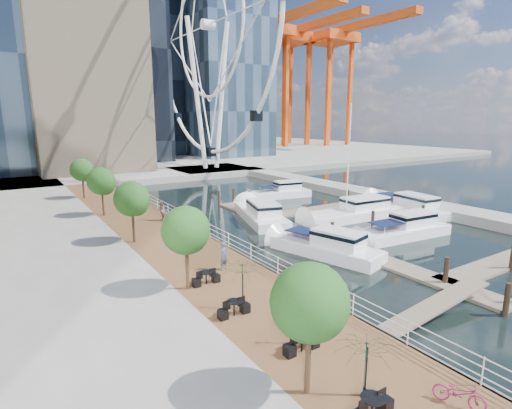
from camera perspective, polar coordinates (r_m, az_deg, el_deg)
The scene contains 19 objects.
ground at distance 26.40m, azimuth 18.08°, elevation -10.84°, with size 520.00×520.00×0.00m, color black.
boardwalk at distance 33.12m, azimuth -13.41°, elevation -4.93°, with size 6.00×60.00×1.00m, color brown.
seawall at distance 34.17m, azimuth -8.66°, elevation -4.20°, with size 0.25×60.00×1.00m, color #595954.
land_far at distance 118.96m, azimuth -23.58°, elevation 6.57°, with size 200.00×114.00×1.00m, color gray.
breakwater at distance 53.46m, azimuth 15.19°, elevation 1.46°, with size 4.00×60.00×1.00m, color gray.
pier at distance 75.41m, azimuth -6.41°, elevation 4.83°, with size 14.00×12.00×1.00m, color gray.
railing at distance 33.86m, azimuth -8.87°, elevation -2.56°, with size 0.10×60.00×1.05m, color white, non-canonical shape.
floating_docks at distance 38.17m, azimuth 14.16°, elevation -2.71°, with size 16.00×34.00×2.60m.
ferris_wheel at distance 76.47m, azimuth -6.90°, elevation 24.07°, with size 5.80×45.60×47.80m.
port_cranes at distance 141.08m, azimuth 5.51°, elevation 16.17°, with size 40.00×52.00×38.00m.
street_trees at distance 30.60m, azimuth -17.35°, elevation 0.76°, with size 2.60×42.60×4.60m.
cafe_tables at distance 17.97m, azimuth 1.31°, elevation -16.72°, with size 2.50×13.70×0.74m.
yacht_foreground at distance 36.82m, azimuth 20.24°, elevation -4.44°, with size 2.62×9.79×2.15m, color white, non-canonical shape.
bicycle at distance 15.61m, azimuth 27.05°, elevation -22.88°, with size 0.55×1.59×0.84m, color maroon.
pedestrian_near at distance 24.51m, azimuth -4.62°, elevation -7.33°, with size 0.65×0.42×1.77m, color #46495E.
pedestrian_mid at distance 36.96m, azimuth -13.42°, elevation -0.87°, with size 0.89×0.70×1.84m, color #84655B.
pedestrian_far at distance 46.55m, azimuth -18.43°, elevation 1.27°, with size 0.87×0.36×1.48m, color #353C43.
moored_yachts at distance 40.79m, azimuth 13.83°, elevation -2.45°, with size 21.93×40.01×11.50m.
cafe_seating at distance 17.15m, azimuth 5.71°, elevation -15.02°, with size 4.30×10.31×2.70m.
Camera 1 is at (-19.26, -15.00, 10.06)m, focal length 28.00 mm.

